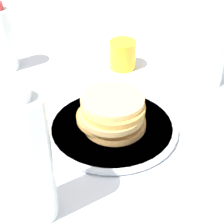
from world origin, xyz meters
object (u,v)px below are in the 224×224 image
Objects in this scene: plate at (112,127)px; water_bottle_mid at (212,46)px; juice_glass at (123,55)px; water_bottle_near at (3,39)px; water_bottle_far at (30,161)px; pancake_stack at (112,113)px.

water_bottle_mid is at bearing -167.65° from plate.
water_bottle_mid reaches higher than juice_glass.
water_bottle_near is 0.51m from water_bottle_far.
water_bottle_far is (0.21, 0.14, 0.11)m from plate.
pancake_stack is 0.26m from water_bottle_far.
water_bottle_mid is 0.55m from water_bottle_far.
water_bottle_near reaches higher than juice_glass.
water_bottle_mid is (-0.43, 0.30, 0.02)m from water_bottle_near.
water_bottle_near reaches higher than pancake_stack.
pancake_stack is (-0.00, 0.00, 0.04)m from plate.
plate is 1.54× the size of water_bottle_near.
water_bottle_mid is 0.87× the size of water_bottle_far.
water_bottle_near is at bearing -69.81° from plate.
water_bottle_near is (0.13, -0.36, 0.04)m from pancake_stack.
plate is 1.14× the size of water_bottle_far.
plate is 3.71× the size of juice_glass.
water_bottle_near is at bearing -34.43° from water_bottle_mid.
water_bottle_far is (0.51, 0.20, 0.02)m from water_bottle_mid.
water_bottle_near is (0.13, -0.36, 0.08)m from plate.
water_bottle_mid is at bearing 145.57° from water_bottle_near.
water_bottle_near is (0.28, -0.13, 0.05)m from juice_glass.
water_bottle_far reaches higher than juice_glass.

